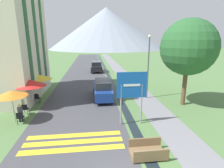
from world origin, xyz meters
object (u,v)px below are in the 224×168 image
object	(u,v)px
cafe_chair_far_right	(36,97)
person_seated_near	(23,103)
parked_car_far	(96,67)
cafe_chair_middle	(24,102)
streetlamp	(148,62)
cafe_umbrella_middle_red	(30,83)
cafe_chair_far_left	(37,98)
hotel_building	(1,31)
cafe_umbrella_rear_yellow	(40,77)
cafe_umbrella_front_orange	(11,93)
person_seated_far	(20,112)
cafe_chair_nearest	(20,117)
cafe_chair_near_right	(25,108)
tree_by_path	(189,47)
road_sign	(132,90)
footbridge	(148,152)
parked_car_near	(103,89)

from	to	relation	value
cafe_chair_far_right	person_seated_near	xyz separation A→B (m)	(-0.39, -1.97, 0.20)
parked_car_far	cafe_chair_middle	bearing A→B (deg)	-112.16
cafe_chair_middle	streetlamp	bearing A→B (deg)	25.80
cafe_umbrella_middle_red	cafe_chair_far_left	bearing A→B (deg)	87.05
hotel_building	cafe_umbrella_rear_yellow	size ratio (longest dim) A/B	5.16
cafe_umbrella_front_orange	person_seated_far	bearing A→B (deg)	-12.35
cafe_chair_middle	cafe_chair_far_left	xyz separation A→B (m)	(0.71, 1.09, 0.00)
hotel_building	cafe_umbrella_front_orange	xyz separation A→B (m)	(2.62, -5.73, -4.25)
cafe_chair_nearest	cafe_chair_near_right	bearing A→B (deg)	102.49
hotel_building	tree_by_path	size ratio (longest dim) A/B	1.63
hotel_building	cafe_chair_middle	xyz separation A→B (m)	(2.41, -3.33, -5.77)
person_seated_far	person_seated_near	distance (m)	1.91
cafe_chair_far_right	cafe_umbrella_rear_yellow	world-z (taller)	cafe_umbrella_rear_yellow
person_seated_near	streetlamp	bearing A→B (deg)	10.84
road_sign	tree_by_path	size ratio (longest dim) A/B	0.50
hotel_building	cafe_chair_far_right	world-z (taller)	hotel_building
hotel_building	person_seated_far	xyz separation A→B (m)	(3.06, -5.82, -5.58)
person_seated_near	cafe_umbrella_rear_yellow	bearing A→B (deg)	81.54
cafe_umbrella_middle_red	cafe_umbrella_rear_yellow	xyz separation A→B (m)	(-0.00, 2.71, -0.10)
cafe_umbrella_middle_red	cafe_umbrella_rear_yellow	distance (m)	2.72
cafe_chair_nearest	person_seated_near	xyz separation A→B (m)	(-0.60, 2.21, 0.20)
cafe_chair_middle	person_seated_far	bearing A→B (deg)	-57.04
hotel_building	cafe_chair_middle	distance (m)	7.08
hotel_building	parked_car_far	world-z (taller)	hotel_building
cafe_umbrella_middle_red	person_seated_far	world-z (taller)	cafe_umbrella_middle_red
cafe_umbrella_rear_yellow	tree_by_path	world-z (taller)	tree_by_path
cafe_chair_near_right	streetlamp	xyz separation A→B (m)	(10.26, 2.74, 2.94)
person_seated_near	cafe_umbrella_middle_red	bearing A→B (deg)	54.22
road_sign	cafe_chair_near_right	bearing A→B (deg)	162.62
cafe_umbrella_middle_red	person_seated_near	bearing A→B (deg)	-125.78
cafe_chair_far_left	tree_by_path	world-z (taller)	tree_by_path
cafe_chair_near_right	cafe_umbrella_front_orange	world-z (taller)	cafe_umbrella_front_orange
cafe_umbrella_middle_red	hotel_building	bearing A→B (deg)	133.22
cafe_umbrella_rear_yellow	person_seated_near	xyz separation A→B (m)	(-0.51, -3.43, -1.32)
footbridge	cafe_umbrella_front_orange	world-z (taller)	cafe_umbrella_front_orange
footbridge	cafe_chair_middle	bearing A→B (deg)	139.24
road_sign	hotel_building	bearing A→B (deg)	146.19
footbridge	person_seated_near	distance (m)	10.29
person_seated_near	parked_car_near	bearing A→B (deg)	20.75
road_sign	streetlamp	world-z (taller)	streetlamp
cafe_chair_far_right	person_seated_near	size ratio (longest dim) A/B	0.66
cafe_umbrella_middle_red	parked_car_far	bearing A→B (deg)	69.83
cafe_chair_near_right	cafe_umbrella_rear_yellow	distance (m)	4.40
cafe_umbrella_rear_yellow	tree_by_path	size ratio (longest dim) A/B	0.32
cafe_chair_far_left	streetlamp	size ratio (longest dim) A/B	0.14
cafe_chair_near_right	cafe_umbrella_middle_red	xyz separation A→B (m)	(0.10, 1.41, 1.62)
person_seated_near	footbridge	bearing A→B (deg)	-38.55
cafe_umbrella_middle_red	tree_by_path	bearing A→B (deg)	-3.34
footbridge	cafe_umbrella_middle_red	world-z (taller)	cafe_umbrella_middle_red
footbridge	cafe_chair_far_left	size ratio (longest dim) A/B	2.00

